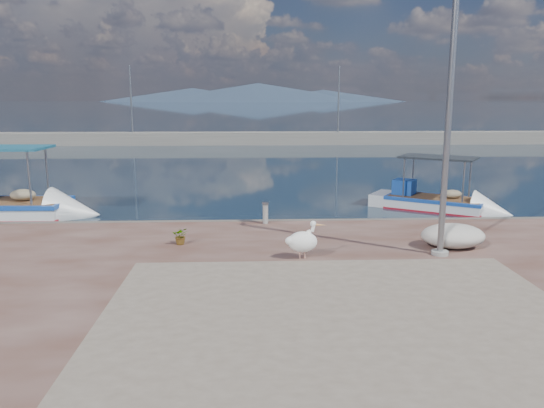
{
  "coord_description": "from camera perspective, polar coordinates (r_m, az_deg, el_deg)",
  "views": [
    {
      "loc": [
        -0.67,
        -12.16,
        4.51
      ],
      "look_at": [
        0.0,
        3.8,
        1.3
      ],
      "focal_mm": 35.0,
      "sensor_mm": 36.0,
      "label": 1
    }
  ],
  "objects": [
    {
      "name": "ground",
      "position": [
        12.99,
        0.71,
        -8.96
      ],
      "size": [
        1400.0,
        1400.0,
        0.0
      ],
      "primitive_type": "plane",
      "color": "#162635",
      "rests_on": "ground"
    },
    {
      "name": "quay_patch",
      "position": [
        10.14,
        7.44,
        -12.02
      ],
      "size": [
        9.0,
        7.0,
        0.01
      ],
      "primitive_type": "cube",
      "color": "gray",
      "rests_on": "quay"
    },
    {
      "name": "breakwater",
      "position": [
        52.31,
        -1.67,
        7.08
      ],
      "size": [
        120.0,
        2.2,
        7.5
      ],
      "color": "gray",
      "rests_on": "ground"
    },
    {
      "name": "mountains",
      "position": [
        662.2,
        -2.0,
        11.79
      ],
      "size": [
        370.0,
        280.0,
        22.0
      ],
      "color": "#28384C",
      "rests_on": "ground"
    },
    {
      "name": "boat_left",
      "position": [
        22.79,
        -27.05,
        -0.68
      ],
      "size": [
        6.62,
        2.32,
        3.16
      ],
      "rotation": [
        0.0,
        0.0,
        -0.02
      ],
      "color": "white",
      "rests_on": "ground"
    },
    {
      "name": "boat_right",
      "position": [
        22.75,
        17.02,
        -0.06
      ],
      "size": [
        5.39,
        4.35,
        2.55
      ],
      "rotation": [
        0.0,
        0.0,
        -0.58
      ],
      "color": "white",
      "rests_on": "ground"
    },
    {
      "name": "pelican",
      "position": [
        13.41,
        3.37,
        -4.0
      ],
      "size": [
        1.02,
        0.53,
        0.98
      ],
      "rotation": [
        0.0,
        0.0,
        0.09
      ],
      "color": "tan",
      "rests_on": "quay"
    },
    {
      "name": "lamp_post",
      "position": [
        14.01,
        18.37,
        7.88
      ],
      "size": [
        0.44,
        0.96,
        7.0
      ],
      "color": "gray",
      "rests_on": "quay"
    },
    {
      "name": "bollard_near",
      "position": [
        17.14,
        -0.71,
        -0.87
      ],
      "size": [
        0.23,
        0.23,
        0.7
      ],
      "color": "gray",
      "rests_on": "quay"
    },
    {
      "name": "potted_plant",
      "position": [
        14.95,
        -9.77,
        -3.38
      ],
      "size": [
        0.45,
        0.39,
        0.49
      ],
      "primitive_type": "imported",
      "rotation": [
        0.0,
        0.0,
        0.01
      ],
      "color": "#33722D",
      "rests_on": "quay"
    },
    {
      "name": "net_pile_d",
      "position": [
        15.25,
        18.88,
        -3.25
      ],
      "size": [
        1.73,
        1.3,
        0.65
      ],
      "primitive_type": "ellipsoid",
      "color": "silver",
      "rests_on": "quay"
    }
  ]
}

